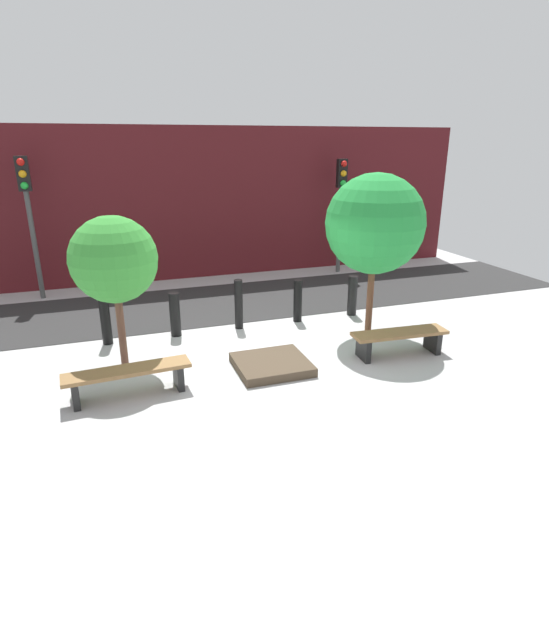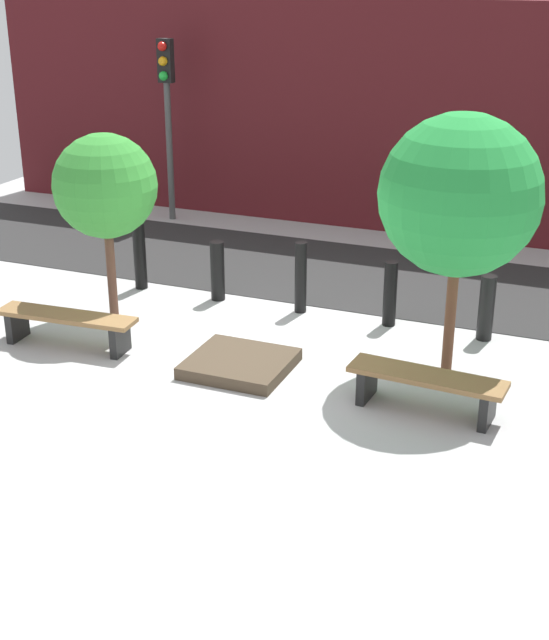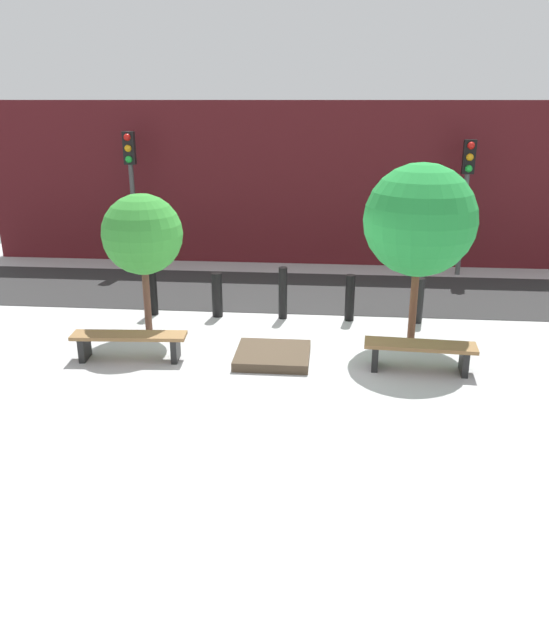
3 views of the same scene
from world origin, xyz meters
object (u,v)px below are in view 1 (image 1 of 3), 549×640
(traffic_light_west, at_px, (28,202))
(bollard_center, at_px, (239,304))
(bollard_far_left, at_px, (105,318))
(tree_behind_left_bench, at_px, (114,260))
(traffic_light_mid_west, at_px, (341,195))
(tree_behind_right_bench, at_px, (375,224))
(bench_right, at_px, (399,338))
(bench_left, at_px, (128,376))
(bollard_far_right, at_px, (352,296))
(planter_bed, at_px, (272,365))
(bollard_left, at_px, (175,314))
(bollard_right, at_px, (298,301))

(traffic_light_west, bearing_deg, bollard_center, -41.93)
(bollard_center, bearing_deg, bollard_far_left, 180.00)
(tree_behind_left_bench, xyz_separation_m, traffic_light_west, (-1.69, 4.83, 0.46))
(bollard_far_left, relative_size, traffic_light_mid_west, 0.33)
(tree_behind_right_bench, bearing_deg, bench_right, -90.00)
(bench_left, bearing_deg, bench_right, -3.78)
(bollard_far_right, height_order, traffic_light_west, traffic_light_west)
(planter_bed, relative_size, tree_behind_left_bench, 0.47)
(tree_behind_left_bench, relative_size, bollard_left, 2.90)
(bench_left, bearing_deg, planter_bed, 1.04)
(bollard_left, height_order, bollard_right, bollard_right)
(bollard_right, relative_size, traffic_light_mid_west, 0.28)
(bench_right, height_order, bollard_center, bollard_center)
(tree_behind_left_bench, distance_m, traffic_light_mid_west, 8.05)
(bench_right, height_order, tree_behind_right_bench, tree_behind_right_bench)
(bench_right, bearing_deg, traffic_light_west, 140.99)
(tree_behind_left_bench, bearing_deg, traffic_light_mid_west, 36.92)
(traffic_light_mid_west, bearing_deg, bench_right, -105.84)
(bollard_far_right, bearing_deg, traffic_light_mid_west, 68.45)
(bollard_left, bearing_deg, bench_right, -32.08)
(bench_left, height_order, tree_behind_right_bench, tree_behind_right_bench)
(planter_bed, xyz_separation_m, bollard_right, (1.31, 2.11, 0.38))
(bench_left, relative_size, bollard_left, 2.13)
(bench_left, bearing_deg, traffic_light_mid_west, 39.01)
(bench_right, bearing_deg, bollard_far_left, 158.97)
(tree_behind_left_bench, bearing_deg, bollard_far_left, 101.84)
(bench_right, distance_m, bollard_far_left, 5.50)
(tree_behind_right_bench, relative_size, bollard_center, 3.04)
(bollard_center, xyz_separation_m, traffic_light_west, (-4.06, 3.65, 1.82))
(bollard_center, relative_size, bollard_right, 1.13)
(bollard_right, bearing_deg, bollard_far_right, 0.00)
(bollard_far_left, distance_m, traffic_light_west, 4.32)
(bollard_far_left, bearing_deg, bollard_left, 0.00)
(traffic_light_west, xyz_separation_m, traffic_light_mid_west, (8.12, -0.00, -0.09))
(tree_behind_left_bench, distance_m, bollard_far_left, 1.81)
(bollard_far_right, xyz_separation_m, traffic_light_west, (-6.68, 3.65, 1.90))
(traffic_light_west, distance_m, traffic_light_mid_west, 8.12)
(bollard_left, relative_size, bollard_far_right, 1.00)
(tree_behind_left_bench, distance_m, tree_behind_right_bench, 4.75)
(planter_bed, height_order, bollard_right, bollard_right)
(bench_right, height_order, bollard_far_right, bollard_far_right)
(bench_right, relative_size, traffic_light_mid_west, 0.55)
(bench_left, height_order, traffic_light_west, traffic_light_west)
(planter_bed, bearing_deg, bench_right, -4.82)
(bench_right, height_order, bollard_right, bollard_right)
(bench_left, xyz_separation_m, traffic_light_west, (-1.69, 5.95, 2.01))
(bollard_right, bearing_deg, bench_right, -65.30)
(planter_bed, relative_size, bollard_center, 1.17)
(bench_right, bearing_deg, traffic_light_mid_west, 77.94)
(bollard_right, bearing_deg, traffic_light_mid_west, 52.97)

